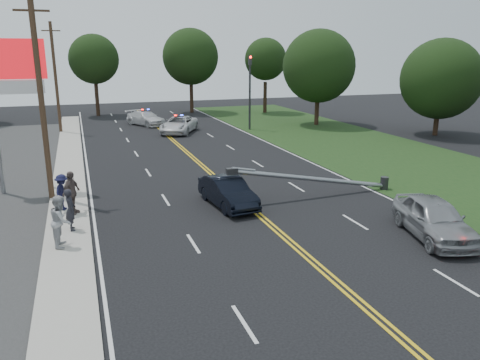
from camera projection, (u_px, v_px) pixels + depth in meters
name	position (u px, v px, depth m)	size (l,w,h in m)	color
ground	(326.00, 273.00, 16.04)	(120.00, 120.00, 0.00)	black
sidewalk	(68.00, 209.00, 22.48)	(1.80, 70.00, 0.12)	#AAA599
grass_verge	(437.00, 173.00, 29.43)	(12.00, 80.00, 0.01)	#163213
centerline_yellow	(234.00, 193.00, 25.15)	(0.36, 80.00, 0.00)	gold
pylon_sign	(14.00, 79.00, 23.89)	(3.20, 0.35, 8.00)	gray
traffic_signal	(250.00, 86.00, 44.89)	(0.28, 0.41, 7.05)	#2D2D30
fallen_streetlight	(322.00, 179.00, 24.42)	(9.36, 0.44, 1.91)	#2D2D30
utility_pole_mid	(41.00, 100.00, 22.72)	(1.60, 0.28, 10.00)	#382619
utility_pole_far	(56.00, 78.00, 42.77)	(1.60, 0.28, 10.00)	#382619
tree_6	(94.00, 59.00, 54.25)	(5.70, 5.70, 9.43)	black
tree_7	(190.00, 57.00, 57.30)	(6.82, 6.82, 10.23)	black
tree_8	(266.00, 59.00, 57.22)	(5.12, 5.12, 9.09)	black
tree_9	(319.00, 66.00, 47.48)	(7.35, 7.35, 9.65)	black
tree_13	(441.00, 79.00, 41.50)	(7.09, 7.09, 8.59)	black
crashed_sedan	(228.00, 192.00, 22.91)	(1.52, 4.35, 1.43)	black
waiting_sedan	(434.00, 218.00, 18.97)	(1.94, 4.81, 1.64)	gray
emergency_a	(179.00, 125.00, 43.92)	(2.55, 5.53, 1.54)	silver
emergency_b	(146.00, 118.00, 48.43)	(2.04, 5.03, 1.46)	silver
bystander_a	(70.00, 210.00, 19.42)	(0.65, 0.43, 1.78)	#232229
bystander_b	(61.00, 221.00, 17.81)	(0.98, 0.76, 2.01)	#A5A5AA
bystander_c	(62.00, 192.00, 21.96)	(1.11, 0.64, 1.72)	#171839
bystander_d	(71.00, 193.00, 21.37)	(1.17, 0.49, 2.00)	#594B47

